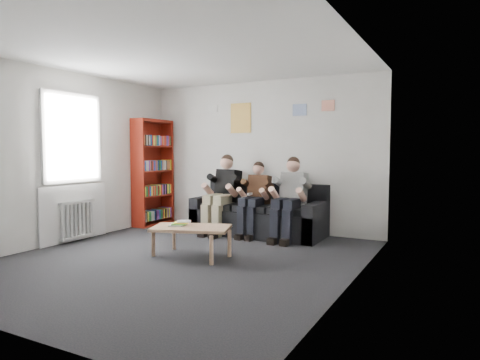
% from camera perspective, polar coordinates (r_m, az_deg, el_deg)
% --- Properties ---
extents(room_shell, '(5.00, 5.00, 5.00)m').
position_cam_1_polar(room_shell, '(5.65, -8.16, 2.88)').
color(room_shell, black).
rests_on(room_shell, ground).
extents(sofa, '(2.26, 0.92, 0.87)m').
position_cam_1_polar(sofa, '(7.43, 2.58, -4.85)').
color(sofa, black).
rests_on(sofa, ground).
extents(bookshelf, '(0.31, 0.92, 2.05)m').
position_cam_1_polar(bookshelf, '(8.50, -11.49, 1.01)').
color(bookshelf, maroon).
rests_on(bookshelf, ground).
extents(coffee_table, '(1.04, 0.57, 0.42)m').
position_cam_1_polar(coffee_table, '(5.91, -6.53, -6.66)').
color(coffee_table, tan).
rests_on(coffee_table, ground).
extents(game_cases, '(0.26, 0.23, 0.06)m').
position_cam_1_polar(game_cases, '(5.99, -7.97, -5.74)').
color(game_cases, silver).
rests_on(game_cases, coffee_table).
extents(person_left, '(0.42, 0.91, 1.38)m').
position_cam_1_polar(person_left, '(7.50, -2.44, -1.90)').
color(person_left, black).
rests_on(person_left, sofa).
extents(person_middle, '(0.36, 0.78, 1.26)m').
position_cam_1_polar(person_middle, '(7.21, 1.91, -2.50)').
color(person_middle, '#472B17').
rests_on(person_middle, sofa).
extents(person_right, '(0.41, 0.87, 1.35)m').
position_cam_1_polar(person_right, '(6.95, 6.56, -2.49)').
color(person_right, white).
rests_on(person_right, sofa).
extents(radiator, '(0.10, 0.64, 0.60)m').
position_cam_1_polar(radiator, '(7.34, -20.85, -4.93)').
color(radiator, silver).
rests_on(radiator, ground).
extents(window, '(0.05, 1.30, 2.36)m').
position_cam_1_polar(window, '(7.33, -21.37, 0.38)').
color(window, white).
rests_on(window, room_shell).
extents(poster_large, '(0.42, 0.01, 0.55)m').
position_cam_1_polar(poster_large, '(8.00, 0.11, 8.26)').
color(poster_large, '#ECE153').
rests_on(poster_large, room_shell).
extents(poster_blue, '(0.25, 0.01, 0.20)m').
position_cam_1_polar(poster_blue, '(7.54, 7.96, 9.24)').
color(poster_blue, '#3B6FCA').
rests_on(poster_blue, room_shell).
extents(poster_pink, '(0.22, 0.01, 0.18)m').
position_cam_1_polar(poster_pink, '(7.39, 11.66, 9.70)').
color(poster_pink, '#E046A5').
rests_on(poster_pink, room_shell).
extents(poster_sign, '(0.20, 0.01, 0.14)m').
position_cam_1_polar(poster_sign, '(8.31, -3.60, 9.47)').
color(poster_sign, white).
rests_on(poster_sign, room_shell).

